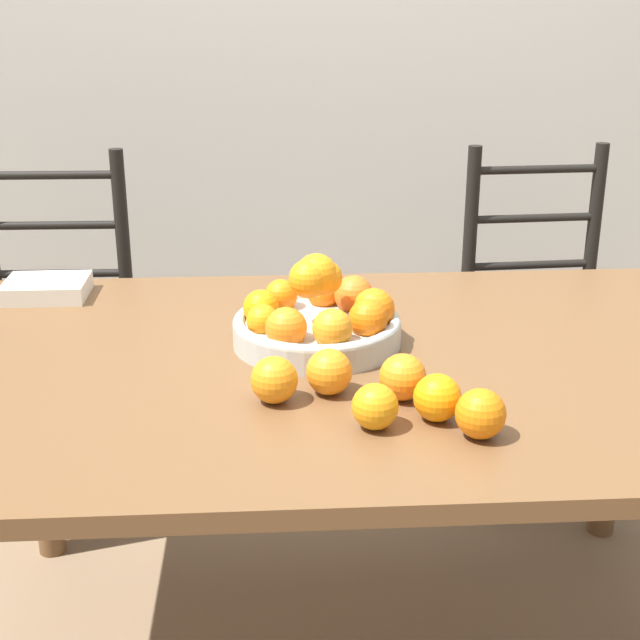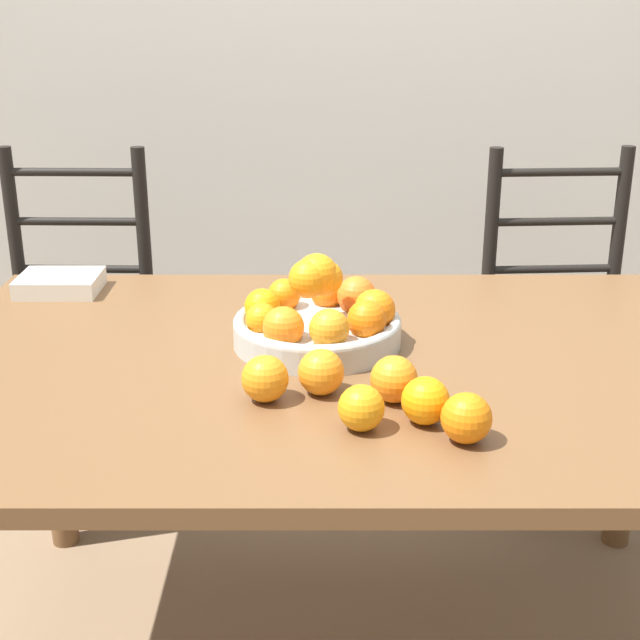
{
  "view_description": "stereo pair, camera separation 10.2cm",
  "coord_description": "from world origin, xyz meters",
  "px_view_note": "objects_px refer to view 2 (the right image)",
  "views": [
    {
      "loc": [
        -0.16,
        -1.58,
        1.38
      ],
      "look_at": [
        -0.06,
        -0.03,
        0.81
      ],
      "focal_mm": 50.0,
      "sensor_mm": 36.0,
      "label": 1
    },
    {
      "loc": [
        -0.06,
        -1.58,
        1.38
      ],
      "look_at": [
        -0.06,
        -0.03,
        0.81
      ],
      "focal_mm": 50.0,
      "sensor_mm": 36.0,
      "label": 2
    }
  ],
  "objects_px": {
    "orange_loose_1": "(364,408)",
    "chair_left": "(77,330)",
    "book_stack": "(63,283)",
    "orange_loose_0": "(469,418)",
    "orange_loose_3": "(268,379)",
    "chair_right": "(565,331)",
    "fruit_bowl": "(322,318)",
    "orange_loose_5": "(324,372)",
    "orange_loose_4": "(428,401)",
    "orange_loose_2": "(397,379)"
  },
  "relations": [
    {
      "from": "fruit_bowl",
      "to": "chair_left",
      "type": "height_order",
      "value": "chair_left"
    },
    {
      "from": "orange_loose_2",
      "to": "orange_loose_4",
      "type": "distance_m",
      "value": 0.09
    },
    {
      "from": "fruit_bowl",
      "to": "orange_loose_2",
      "type": "xyz_separation_m",
      "value": [
        0.13,
        -0.26,
        -0.01
      ]
    },
    {
      "from": "orange_loose_1",
      "to": "orange_loose_3",
      "type": "bearing_deg",
      "value": 145.98
    },
    {
      "from": "orange_loose_4",
      "to": "fruit_bowl",
      "type": "bearing_deg",
      "value": 116.56
    },
    {
      "from": "chair_left",
      "to": "chair_right",
      "type": "bearing_deg",
      "value": 1.17
    },
    {
      "from": "orange_loose_4",
      "to": "chair_right",
      "type": "height_order",
      "value": "chair_right"
    },
    {
      "from": "orange_loose_3",
      "to": "book_stack",
      "type": "bearing_deg",
      "value": 131.02
    },
    {
      "from": "orange_loose_1",
      "to": "orange_loose_5",
      "type": "bearing_deg",
      "value": 115.13
    },
    {
      "from": "orange_loose_2",
      "to": "chair_left",
      "type": "bearing_deg",
      "value": 129.75
    },
    {
      "from": "fruit_bowl",
      "to": "orange_loose_4",
      "type": "height_order",
      "value": "fruit_bowl"
    },
    {
      "from": "orange_loose_4",
      "to": "orange_loose_5",
      "type": "bearing_deg",
      "value": 146.12
    },
    {
      "from": "orange_loose_2",
      "to": "orange_loose_4",
      "type": "xyz_separation_m",
      "value": [
        0.04,
        -0.08,
        -0.0
      ]
    },
    {
      "from": "chair_right",
      "to": "book_stack",
      "type": "distance_m",
      "value": 1.4
    },
    {
      "from": "book_stack",
      "to": "orange_loose_0",
      "type": "bearing_deg",
      "value": -41.54
    },
    {
      "from": "orange_loose_1",
      "to": "chair_left",
      "type": "relative_size",
      "value": 0.08
    },
    {
      "from": "orange_loose_5",
      "to": "orange_loose_4",
      "type": "bearing_deg",
      "value": -33.88
    },
    {
      "from": "orange_loose_5",
      "to": "chair_left",
      "type": "relative_size",
      "value": 0.08
    },
    {
      "from": "chair_left",
      "to": "book_stack",
      "type": "height_order",
      "value": "chair_left"
    },
    {
      "from": "orange_loose_0",
      "to": "book_stack",
      "type": "height_order",
      "value": "orange_loose_0"
    },
    {
      "from": "orange_loose_5",
      "to": "fruit_bowl",
      "type": "bearing_deg",
      "value": 91.07
    },
    {
      "from": "orange_loose_2",
      "to": "orange_loose_3",
      "type": "relative_size",
      "value": 1.0
    },
    {
      "from": "orange_loose_2",
      "to": "chair_left",
      "type": "xyz_separation_m",
      "value": [
        -0.84,
        1.0,
        -0.3
      ]
    },
    {
      "from": "orange_loose_0",
      "to": "book_stack",
      "type": "relative_size",
      "value": 0.44
    },
    {
      "from": "orange_loose_0",
      "to": "chair_left",
      "type": "height_order",
      "value": "chair_left"
    },
    {
      "from": "chair_left",
      "to": "orange_loose_4",
      "type": "bearing_deg",
      "value": -49.84
    },
    {
      "from": "chair_left",
      "to": "chair_right",
      "type": "relative_size",
      "value": 1.0
    },
    {
      "from": "orange_loose_0",
      "to": "orange_loose_1",
      "type": "xyz_separation_m",
      "value": [
        -0.16,
        0.04,
        -0.0
      ]
    },
    {
      "from": "orange_loose_4",
      "to": "orange_loose_3",
      "type": "bearing_deg",
      "value": 162.21
    },
    {
      "from": "chair_right",
      "to": "orange_loose_1",
      "type": "bearing_deg",
      "value": -123.05
    },
    {
      "from": "book_stack",
      "to": "orange_loose_3",
      "type": "bearing_deg",
      "value": -48.98
    },
    {
      "from": "fruit_bowl",
      "to": "orange_loose_5",
      "type": "xyz_separation_m",
      "value": [
        0.0,
        -0.23,
        -0.01
      ]
    },
    {
      "from": "orange_loose_5",
      "to": "chair_left",
      "type": "height_order",
      "value": "chair_left"
    },
    {
      "from": "chair_right",
      "to": "book_stack",
      "type": "bearing_deg",
      "value": -165.99
    },
    {
      "from": "fruit_bowl",
      "to": "chair_right",
      "type": "relative_size",
      "value": 0.34
    },
    {
      "from": "fruit_bowl",
      "to": "orange_loose_1",
      "type": "height_order",
      "value": "fruit_bowl"
    },
    {
      "from": "orange_loose_4",
      "to": "orange_loose_5",
      "type": "relative_size",
      "value": 0.98
    },
    {
      "from": "fruit_bowl",
      "to": "orange_loose_3",
      "type": "distance_m",
      "value": 0.28
    },
    {
      "from": "orange_loose_0",
      "to": "book_stack",
      "type": "bearing_deg",
      "value": 138.46
    },
    {
      "from": "orange_loose_3",
      "to": "orange_loose_5",
      "type": "height_order",
      "value": "same"
    },
    {
      "from": "fruit_bowl",
      "to": "orange_loose_4",
      "type": "bearing_deg",
      "value": -63.44
    },
    {
      "from": "orange_loose_1",
      "to": "fruit_bowl",
      "type": "bearing_deg",
      "value": 100.47
    },
    {
      "from": "orange_loose_2",
      "to": "chair_left",
      "type": "height_order",
      "value": "chair_left"
    },
    {
      "from": "orange_loose_1",
      "to": "orange_loose_4",
      "type": "distance_m",
      "value": 0.11
    },
    {
      "from": "orange_loose_2",
      "to": "orange_loose_5",
      "type": "height_order",
      "value": "same"
    },
    {
      "from": "orange_loose_3",
      "to": "fruit_bowl",
      "type": "bearing_deg",
      "value": 70.72
    },
    {
      "from": "orange_loose_0",
      "to": "chair_right",
      "type": "distance_m",
      "value": 1.28
    },
    {
      "from": "fruit_bowl",
      "to": "orange_loose_2",
      "type": "bearing_deg",
      "value": -63.97
    },
    {
      "from": "orange_loose_0",
      "to": "orange_loose_2",
      "type": "height_order",
      "value": "orange_loose_2"
    },
    {
      "from": "orange_loose_0",
      "to": "chair_right",
      "type": "height_order",
      "value": "chair_right"
    }
  ]
}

